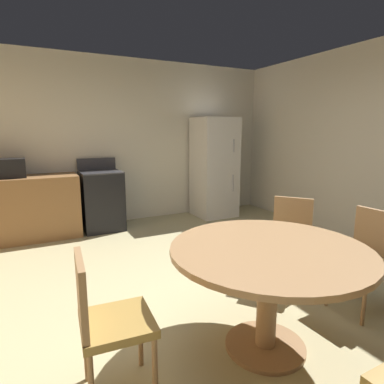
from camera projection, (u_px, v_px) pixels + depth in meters
ground_plane at (210, 305)px, 2.88m from camera, size 14.00×14.00×0.00m
wall_back at (116, 142)px, 5.39m from camera, size 5.84×0.12×2.70m
kitchen_counter at (6, 210)px, 4.46m from camera, size 1.90×0.60×0.90m
oven_range at (102, 200)px, 5.04m from camera, size 0.60×0.60×1.10m
refrigerator at (214, 168)px, 5.81m from camera, size 0.68×0.68×1.76m
microwave at (8, 168)px, 4.38m from camera, size 0.44×0.32×0.26m
dining_table at (269, 267)px, 2.20m from camera, size 1.35×1.35×0.76m
chair_west at (105, 317)px, 1.81m from camera, size 0.43×0.43×0.87m
chair_east at (366, 253)px, 2.75m from camera, size 0.41×0.41×0.87m
chair_northeast at (290, 236)px, 3.21m from camera, size 0.56×0.56×0.87m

